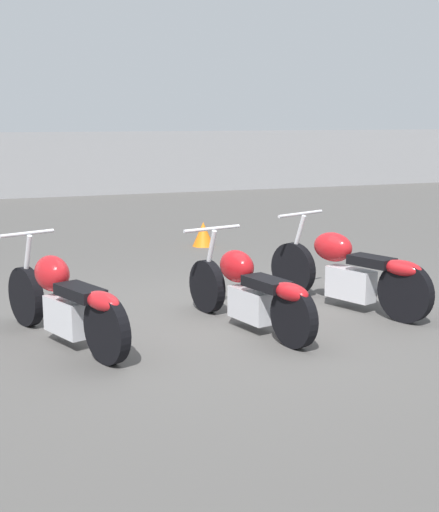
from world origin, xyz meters
name	(u,v)px	position (x,y,z in m)	size (l,w,h in m)	color
ground_plane	(227,323)	(0.00, 0.00, 0.00)	(60.00, 60.00, 0.00)	#514F4C
fence_back	(54,165)	(0.00, 12.41, 0.84)	(40.00, 0.04, 1.68)	gray
motorcycle_slot_0	(65,301)	(-1.62, -0.11, 0.41)	(0.90, 1.99, 0.96)	black
motorcycle_slot_1	(250,291)	(0.13, -0.28, 0.39)	(0.77, 1.98, 0.93)	black
motorcycle_slot_2	(349,271)	(1.44, 0.07, 0.42)	(1.01, 2.04, 0.98)	black
traffic_cone_near	(203,234)	(1.23, 4.23, 0.20)	(0.35, 0.35, 0.39)	orange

